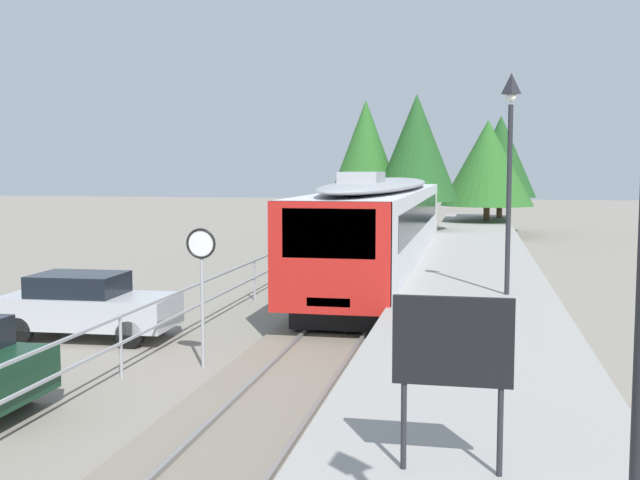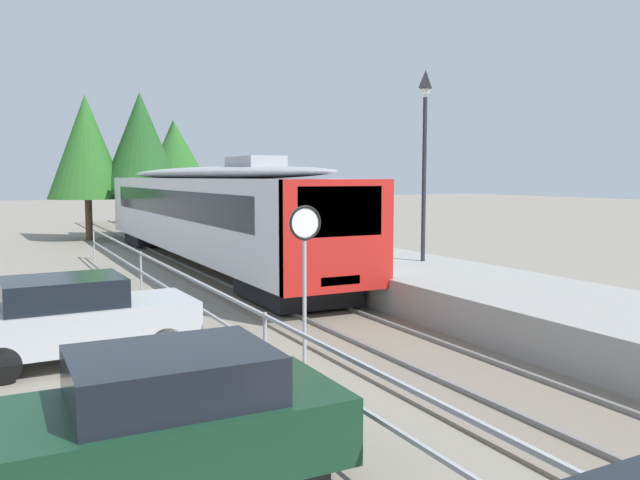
{
  "view_description": "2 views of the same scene",
  "coord_description": "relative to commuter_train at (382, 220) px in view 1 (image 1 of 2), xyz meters",
  "views": [
    {
      "loc": [
        3.21,
        -1.26,
        3.97
      ],
      "look_at": [
        -1.0,
        19.6,
        2.0
      ],
      "focal_mm": 43.31,
      "sensor_mm": 36.0,
      "label": 1
    },
    {
      "loc": [
        -6.92,
        3.11,
        3.3
      ],
      "look_at": [
        0.0,
        16.6,
        1.8
      ],
      "focal_mm": 36.13,
      "sensor_mm": 36.0,
      "label": 2
    }
  ],
  "objects": [
    {
      "name": "ground_plane",
      "position": [
        -3.0,
        -3.8,
        -2.15
      ],
      "size": [
        160.0,
        160.0,
        0.0
      ],
      "primitive_type": "plane",
      "color": "gray"
    },
    {
      "name": "track_rails",
      "position": [
        0.0,
        -3.8,
        -2.12
      ],
      "size": [
        3.2,
        60.0,
        0.14
      ],
      "color": "slate",
      "rests_on": "ground"
    },
    {
      "name": "commuter_train",
      "position": [
        0.0,
        0.0,
        0.0
      ],
      "size": [
        2.82,
        20.64,
        3.74
      ],
      "color": "silver",
      "rests_on": "track_rails"
    },
    {
      "name": "station_platform",
      "position": [
        3.25,
        -3.8,
        -1.7
      ],
      "size": [
        3.9,
        60.0,
        0.9
      ],
      "primitive_type": "cube",
      "color": "#999691",
      "rests_on": "ground"
    },
    {
      "name": "platform_lamp_mid_platform",
      "position": [
        4.0,
        -7.84,
        2.47
      ],
      "size": [
        0.34,
        0.34,
        5.35
      ],
      "color": "#232328",
      "rests_on": "station_platform"
    },
    {
      "name": "platform_notice_board",
      "position": [
        3.01,
        -19.38,
        0.04
      ],
      "size": [
        1.2,
        0.08,
        1.8
      ],
      "color": "#232328",
      "rests_on": "station_platform"
    },
    {
      "name": "speed_limit_sign",
      "position": [
        -2.09,
        -12.69,
        -0.03
      ],
      "size": [
        0.61,
        0.1,
        2.81
      ],
      "color": "#9EA0A5",
      "rests_on": "ground"
    },
    {
      "name": "carpark_fence",
      "position": [
        -3.3,
        -13.8,
        -1.24
      ],
      "size": [
        0.06,
        36.06,
        1.25
      ],
      "color": "#9EA0A5",
      "rests_on": "ground"
    },
    {
      "name": "parked_hatchback_silver",
      "position": [
        -5.66,
        -10.69,
        -1.36
      ],
      "size": [
        4.07,
        1.91,
        1.53
      ],
      "color": "#B7BABF",
      "rests_on": "ground"
    },
    {
      "name": "tree_behind_carpark",
      "position": [
        3.86,
        18.84,
        2.16
      ],
      "size": [
        5.34,
        5.34,
        6.79
      ],
      "color": "brown",
      "rests_on": "ground"
    },
    {
      "name": "tree_behind_station_far",
      "position": [
        4.69,
        22.44,
        2.58
      ],
      "size": [
        4.42,
        4.42,
        7.26
      ],
      "color": "brown",
      "rests_on": "ground"
    },
    {
      "name": "tree_distant_left",
      "position": [
        0.26,
        11.96,
        2.87
      ],
      "size": [
        4.27,
        4.27,
        7.69
      ],
      "color": "brown",
      "rests_on": "ground"
    },
    {
      "name": "tree_distant_centre",
      "position": [
        -2.38,
        12.54,
        2.66
      ],
      "size": [
        3.99,
        3.99,
        7.49
      ],
      "color": "brown",
      "rests_on": "ground"
    }
  ]
}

